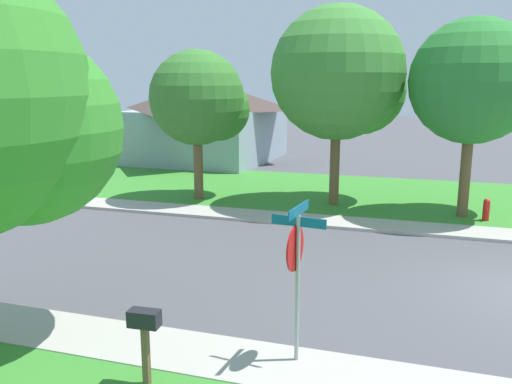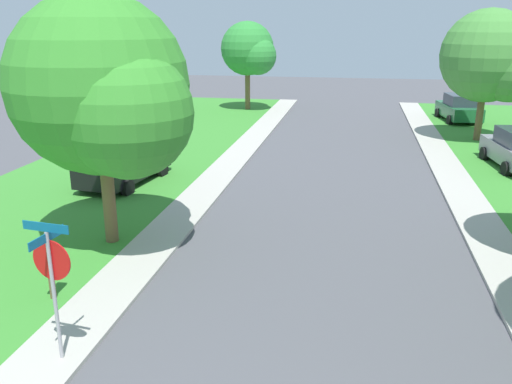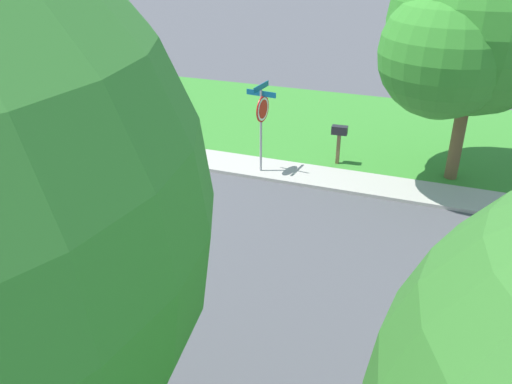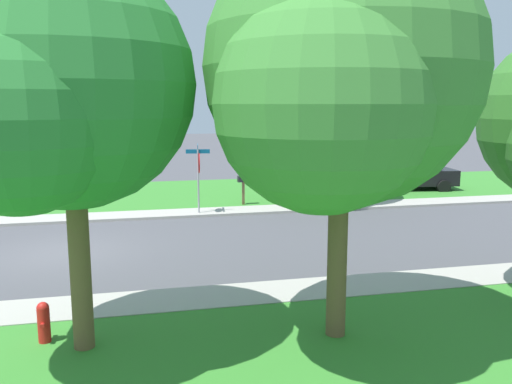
% 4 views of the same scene
% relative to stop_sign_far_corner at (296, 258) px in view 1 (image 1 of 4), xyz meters
% --- Properties ---
extents(sidewalk_east, '(1.40, 56.00, 0.10)m').
position_rel_stop_sign_far_corner_xyz_m(sidewalk_east, '(9.13, 7.39, -1.84)').
color(sidewalk_east, '#ADA89E').
rests_on(sidewalk_east, ground).
extents(lawn_east, '(8.00, 56.00, 0.08)m').
position_rel_stop_sign_far_corner_xyz_m(lawn_east, '(13.83, 7.39, -1.85)').
color(lawn_east, '#38842D').
rests_on(lawn_east, ground).
extents(stop_sign_far_corner, '(0.92, 0.92, 2.77)m').
position_rel_stop_sign_far_corner_xyz_m(stop_sign_far_corner, '(0.00, 0.00, 0.00)').
color(stop_sign_far_corner, '#9E9EA3').
rests_on(stop_sign_far_corner, ground).
extents(car_grey_far_down_street, '(2.40, 4.48, 1.76)m').
position_rel_stop_sign_far_corner_xyz_m(car_grey_far_down_street, '(12.04, 16.19, -1.01)').
color(car_grey_far_down_street, gray).
rests_on(car_grey_far_down_street, ground).
extents(tree_sidewalk_mid, '(5.19, 4.82, 7.34)m').
position_rel_stop_sign_far_corner_xyz_m(tree_sidewalk_mid, '(11.83, 1.00, 2.88)').
color(tree_sidewalk_mid, brown).
rests_on(tree_sidewalk_mid, ground).
extents(tree_sidewalk_far, '(3.89, 3.62, 5.83)m').
position_rel_stop_sign_far_corner_xyz_m(tree_sidewalk_far, '(11.17, 6.30, 2.00)').
color(tree_sidewalk_far, brown).
rests_on(tree_sidewalk_far, ground).
extents(tree_across_right, '(4.44, 4.13, 6.71)m').
position_rel_stop_sign_far_corner_xyz_m(tree_across_right, '(11.32, -3.49, 2.62)').
color(tree_across_right, brown).
rests_on(tree_across_right, ground).
extents(house_right_setback, '(9.32, 8.17, 4.60)m').
position_rel_stop_sign_far_corner_xyz_m(house_right_setback, '(21.07, 10.16, 0.49)').
color(house_right_setback, '#93A3B2').
rests_on(house_right_setback, ground).
extents(fire_hydrant, '(0.38, 0.22, 0.83)m').
position_rel_stop_sign_far_corner_xyz_m(fire_hydrant, '(10.71, -4.05, -1.45)').
color(fire_hydrant, red).
rests_on(fire_hydrant, ground).
extents(mailbox, '(0.27, 0.49, 1.31)m').
position_rel_stop_sign_far_corner_xyz_m(mailbox, '(-1.38, 2.02, -0.88)').
color(mailbox, brown).
rests_on(mailbox, ground).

